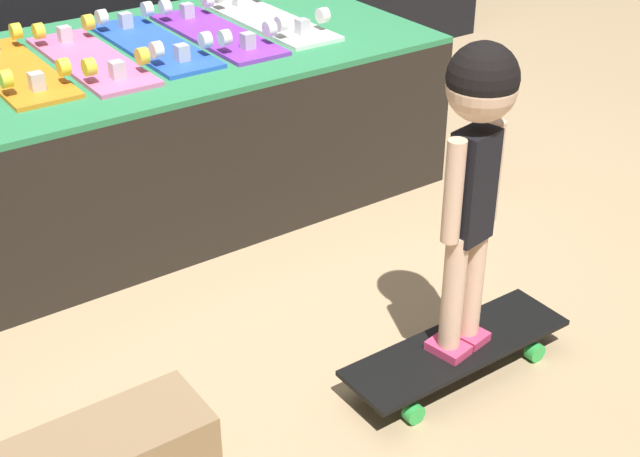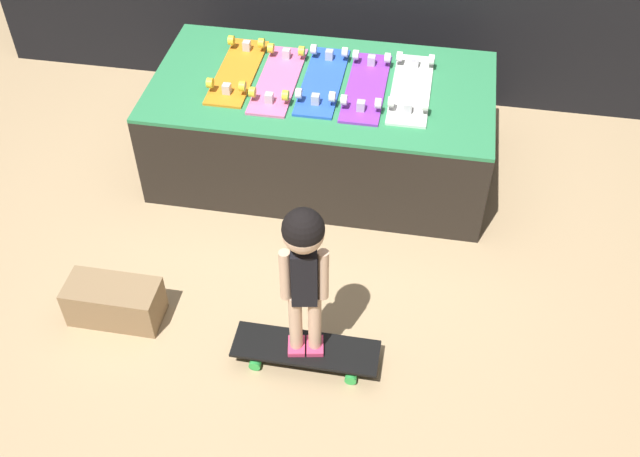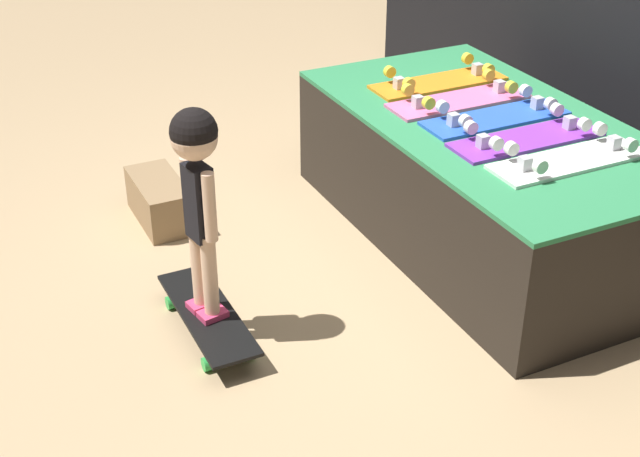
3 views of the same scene
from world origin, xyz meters
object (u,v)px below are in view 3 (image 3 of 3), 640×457
object	(u,v)px
skateboard_blue_on_rack	(496,116)
skateboard_white_on_rack	(570,158)
child	(197,175)
storage_box	(160,201)
skateboard_orange_on_rack	(439,80)
skateboard_purple_on_rack	(527,137)
skateboard_pink_on_rack	(459,99)
skateboard_on_floor	(208,316)

from	to	relation	value
skateboard_blue_on_rack	skateboard_white_on_rack	world-z (taller)	same
child	storage_box	size ratio (longest dim) A/B	1.90
skateboard_orange_on_rack	storage_box	xyz separation A→B (m)	(-0.29, -1.28, -0.47)
skateboard_purple_on_rack	skateboard_white_on_rack	distance (m)	0.23
skateboard_purple_on_rack	storage_box	xyz separation A→B (m)	(-0.98, -1.25, -0.47)
child	skateboard_purple_on_rack	bearing A→B (deg)	76.67
skateboard_orange_on_rack	skateboard_pink_on_rack	world-z (taller)	same
skateboard_pink_on_rack	child	distance (m)	1.39
skateboard_orange_on_rack	child	world-z (taller)	child
skateboard_purple_on_rack	skateboard_blue_on_rack	bearing A→B (deg)	175.85
child	skateboard_pink_on_rack	bearing A→B (deg)	96.09
skateboard_white_on_rack	child	bearing A→B (deg)	-102.44
skateboard_orange_on_rack	skateboard_on_floor	size ratio (longest dim) A/B	1.00
skateboard_white_on_rack	storage_box	xyz separation A→B (m)	(-1.21, -1.27, -0.47)
skateboard_orange_on_rack	child	distance (m)	1.51
skateboard_blue_on_rack	skateboard_purple_on_rack	distance (m)	0.23
skateboard_orange_on_rack	skateboard_pink_on_rack	bearing A→B (deg)	-10.40
storage_box	skateboard_white_on_rack	bearing A→B (deg)	46.31
skateboard_pink_on_rack	skateboard_purple_on_rack	bearing A→B (deg)	1.54
skateboard_purple_on_rack	skateboard_on_floor	size ratio (longest dim) A/B	1.00
skateboard_purple_on_rack	skateboard_white_on_rack	size ratio (longest dim) A/B	1.00
skateboard_white_on_rack	storage_box	world-z (taller)	skateboard_white_on_rack
skateboard_white_on_rack	skateboard_purple_on_rack	bearing A→B (deg)	-174.04
skateboard_purple_on_rack	skateboard_on_floor	world-z (taller)	skateboard_purple_on_rack
skateboard_blue_on_rack	child	size ratio (longest dim) A/B	0.79
skateboard_on_floor	skateboard_white_on_rack	bearing A→B (deg)	77.56
skateboard_orange_on_rack	skateboard_blue_on_rack	xyz separation A→B (m)	(0.46, -0.01, 0.00)
skateboard_purple_on_rack	storage_box	bearing A→B (deg)	-128.25
skateboard_orange_on_rack	skateboard_blue_on_rack	distance (m)	0.46
child	storage_box	bearing A→B (deg)	163.70
skateboard_pink_on_rack	skateboard_purple_on_rack	distance (m)	0.46
child	skateboard_orange_on_rack	bearing A→B (deg)	104.09
child	skateboard_white_on_rack	bearing A→B (deg)	67.23
skateboard_white_on_rack	child	size ratio (longest dim) A/B	0.79
skateboard_blue_on_rack	skateboard_on_floor	world-z (taller)	skateboard_blue_on_rack
skateboard_purple_on_rack	skateboard_white_on_rack	xyz separation A→B (m)	(0.23, 0.02, 0.00)
skateboard_white_on_rack	skateboard_blue_on_rack	bearing A→B (deg)	-179.09
skateboard_orange_on_rack	skateboard_on_floor	world-z (taller)	skateboard_orange_on_rack
skateboard_purple_on_rack	storage_box	world-z (taller)	skateboard_purple_on_rack
skateboard_blue_on_rack	skateboard_on_floor	bearing A→B (deg)	-83.25
skateboard_white_on_rack	skateboard_on_floor	xyz separation A→B (m)	(-0.30, -1.37, -0.50)
skateboard_purple_on_rack	skateboard_on_floor	distance (m)	1.43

